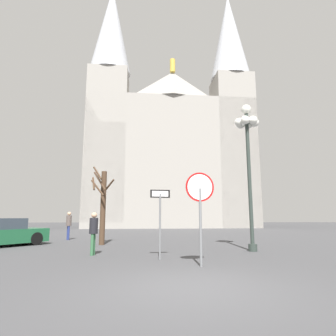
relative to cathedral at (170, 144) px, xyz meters
name	(u,v)px	position (x,y,z in m)	size (l,w,h in m)	color
ground_plane	(190,288)	(-1.67, -31.68, -11.28)	(120.00, 120.00, 0.00)	#424244
cathedral	(170,144)	(0.00, 0.00, 0.00)	(22.05, 11.44, 34.10)	gray
stop_sign	(200,199)	(-1.02, -29.25, -9.31)	(0.88, 0.16, 2.76)	slate
one_way_arrow_sign	(160,214)	(-2.18, -27.78, -9.74)	(0.69, 0.13, 2.36)	slate
street_lamp	(248,142)	(1.76, -25.78, -6.59)	(1.11, 1.01, 6.42)	#2D3833
bare_tree	(102,203)	(-5.03, -22.74, -9.18)	(1.26, 1.25, 4.05)	#473323
pedestrian_walking	(94,229)	(-4.66, -26.61, -10.32)	(0.32, 0.32, 1.59)	#33663F
pedestrian_standing	(69,223)	(-7.61, -19.46, -10.24)	(0.32, 0.32, 1.71)	navy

